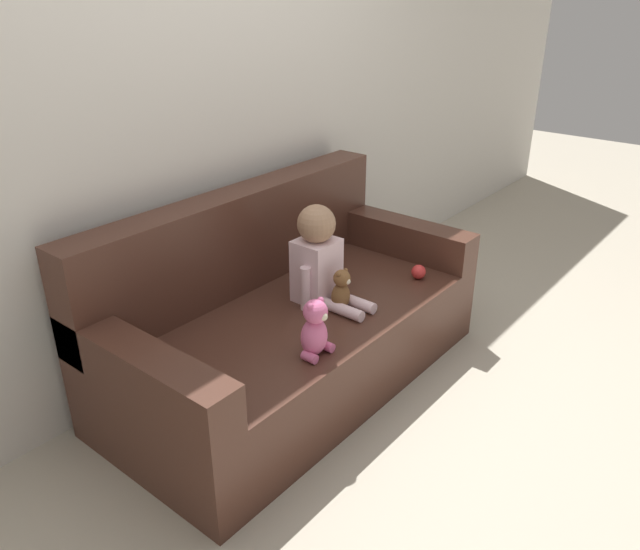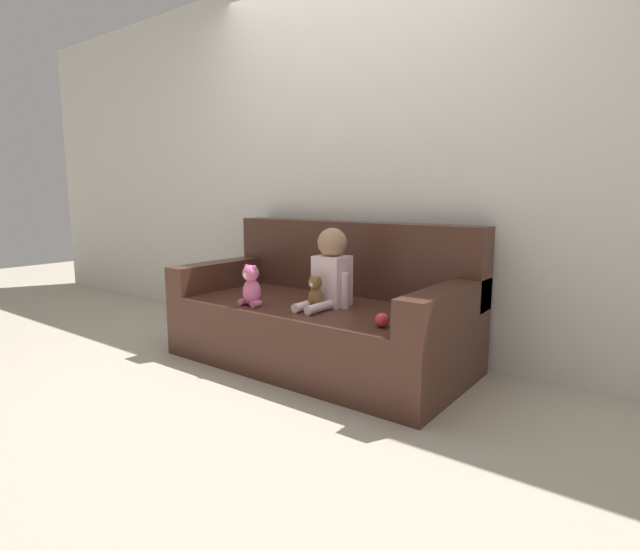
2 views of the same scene
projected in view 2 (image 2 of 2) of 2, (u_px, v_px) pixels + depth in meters
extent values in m
plane|color=#B7AD99|center=(318.00, 363.00, 3.12)|extent=(12.00, 12.00, 0.00)
cube|color=silver|center=(366.00, 155.00, 3.33)|extent=(8.00, 0.05, 2.60)
cube|color=#47281E|center=(318.00, 333.00, 3.09)|extent=(1.82, 0.89, 0.39)
cube|color=#47281E|center=(351.00, 258.00, 3.30)|extent=(1.82, 0.18, 0.47)
cube|color=#47281E|center=(225.00, 274.00, 3.53)|extent=(0.16, 0.89, 0.19)
cube|color=#47281E|center=(447.00, 305.00, 2.55)|extent=(0.16, 0.89, 0.19)
cube|color=silver|center=(332.00, 281.00, 2.94)|extent=(0.18, 0.17, 0.29)
sphere|color=#A37A5B|center=(332.00, 243.00, 2.90)|extent=(0.17, 0.17, 0.17)
cylinder|color=silver|center=(306.00, 305.00, 2.84)|extent=(0.05, 0.21, 0.05)
cylinder|color=silver|center=(319.00, 307.00, 2.78)|extent=(0.05, 0.21, 0.05)
cylinder|color=silver|center=(315.00, 287.00, 2.99)|extent=(0.05, 0.05, 0.21)
cylinder|color=silver|center=(345.00, 291.00, 2.86)|extent=(0.05, 0.05, 0.21)
ellipsoid|color=brown|center=(316.00, 298.00, 2.84)|extent=(0.09, 0.08, 0.13)
sphere|color=brown|center=(315.00, 283.00, 2.82)|extent=(0.08, 0.08, 0.08)
sphere|color=brown|center=(312.00, 277.00, 2.83)|extent=(0.02, 0.02, 0.02)
sphere|color=brown|center=(319.00, 278.00, 2.80)|extent=(0.02, 0.02, 0.02)
sphere|color=beige|center=(312.00, 285.00, 2.80)|extent=(0.03, 0.03, 0.03)
ellipsoid|color=#DB6699|center=(252.00, 292.00, 2.94)|extent=(0.12, 0.10, 0.16)
sphere|color=#DB6699|center=(251.00, 273.00, 2.92)|extent=(0.10, 0.10, 0.10)
sphere|color=#DB6699|center=(247.00, 267.00, 2.93)|extent=(0.03, 0.03, 0.03)
sphere|color=#DB6699|center=(254.00, 267.00, 2.89)|extent=(0.03, 0.03, 0.03)
sphere|color=beige|center=(246.00, 275.00, 2.89)|extent=(0.03, 0.03, 0.03)
cylinder|color=#DB6699|center=(243.00, 302.00, 2.96)|extent=(0.04, 0.06, 0.04)
cylinder|color=#DB6699|center=(256.00, 304.00, 2.90)|extent=(0.04, 0.06, 0.04)
sphere|color=red|center=(382.00, 320.00, 2.47)|extent=(0.07, 0.07, 0.07)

